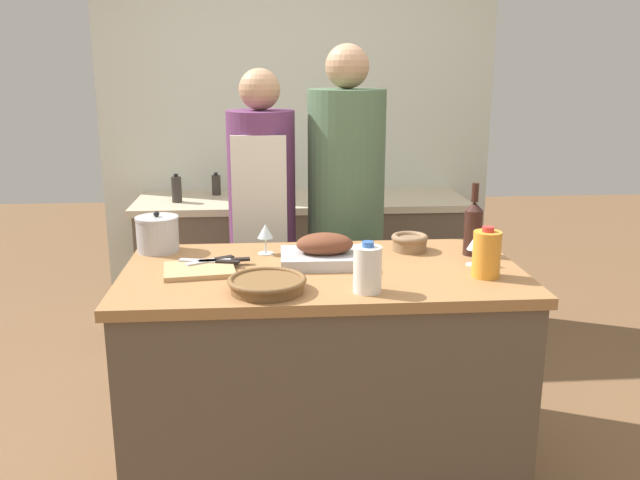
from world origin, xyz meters
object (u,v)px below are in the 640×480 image
(stock_pot, at_px, (158,234))
(wine_glass_right, at_px, (265,233))
(condiment_bottle_short, at_px, (177,189))
(person_cook_guest, at_px, (346,212))
(knife_chef, at_px, (211,261))
(knife_paring, at_px, (212,260))
(wicker_basket, at_px, (267,284))
(wine_bottle_green, at_px, (473,227))
(cutting_board, at_px, (199,270))
(knife_bread, at_px, (226,260))
(juice_jug, at_px, (487,254))
(wine_glass_left, at_px, (475,244))
(condiment_bottle_tall, at_px, (266,182))
(condiment_bottle_extra, at_px, (216,185))
(roasting_pan, at_px, (325,252))
(milk_jug, at_px, (368,269))
(person_cook_aproned, at_px, (262,224))
(mixing_bowl, at_px, (410,242))

(stock_pot, xyz_separation_m, wine_glass_right, (0.44, -0.07, 0.02))
(condiment_bottle_short, bearing_deg, person_cook_guest, -38.12)
(wine_glass_right, relative_size, knife_chef, 0.53)
(stock_pot, xyz_separation_m, knife_paring, (0.23, -0.22, -0.05))
(wicker_basket, xyz_separation_m, wine_bottle_green, (0.82, 0.39, 0.09))
(cutting_board, xyz_separation_m, stock_pot, (-0.19, 0.30, 0.06))
(wicker_basket, bearing_deg, knife_bread, 115.94)
(juice_jug, relative_size, wine_glass_left, 1.55)
(wine_bottle_green, bearing_deg, condiment_bottle_tall, 117.77)
(juice_jug, distance_m, person_cook_guest, 1.02)
(cutting_board, xyz_separation_m, knife_bread, (0.10, 0.08, 0.01))
(condiment_bottle_extra, bearing_deg, condiment_bottle_tall, 0.46)
(roasting_pan, xyz_separation_m, condiment_bottle_tall, (-0.22, 1.65, -0.01))
(wine_bottle_green, relative_size, wine_glass_right, 2.36)
(milk_jug, distance_m, condiment_bottle_short, 1.98)
(knife_bread, height_order, person_cook_aproned, person_cook_aproned)
(wine_glass_right, distance_m, condiment_bottle_short, 1.38)
(roasting_pan, bearing_deg, knife_bread, 178.50)
(knife_bread, bearing_deg, condiment_bottle_short, 104.35)
(stock_pot, xyz_separation_m, wine_glass_left, (1.23, -0.29, 0.01))
(wicker_basket, bearing_deg, person_cook_guest, 69.56)
(wine_bottle_green, bearing_deg, milk_jug, -139.06)
(condiment_bottle_short, bearing_deg, knife_paring, -77.75)
(stock_pot, relative_size, person_cook_aproned, 0.11)
(wine_bottle_green, xyz_separation_m, wine_glass_left, (-0.03, -0.14, -0.03))
(roasting_pan, height_order, wine_glass_left, roasting_pan)
(stock_pot, distance_m, wine_glass_right, 0.45)
(wine_bottle_green, distance_m, condiment_bottle_short, 1.91)
(mixing_bowl, bearing_deg, knife_chef, -168.37)
(stock_pot, xyz_separation_m, juice_jug, (1.23, -0.44, 0.01))
(roasting_pan, height_order, milk_jug, milk_jug)
(knife_chef, bearing_deg, condiment_bottle_extra, 93.36)
(condiment_bottle_extra, bearing_deg, wine_bottle_green, -54.19)
(person_cook_aproned, bearing_deg, knife_paring, -100.86)
(juice_jug, distance_m, wine_bottle_green, 0.29)
(wine_glass_left, relative_size, knife_bread, 0.61)
(milk_jug, distance_m, condiment_bottle_tall, 2.02)
(condiment_bottle_short, xyz_separation_m, condiment_bottle_extra, (0.21, 0.21, -0.01))
(mixing_bowl, height_order, knife_bread, mixing_bowl)
(wine_glass_left, bearing_deg, wine_glass_right, 164.64)
(knife_chef, bearing_deg, knife_bread, 9.89)
(roasting_pan, bearing_deg, knife_chef, 180.00)
(wicker_basket, height_order, condiment_bottle_short, condiment_bottle_short)
(knife_paring, distance_m, condiment_bottle_tall, 1.65)
(condiment_bottle_tall, bearing_deg, juice_jug, -66.98)
(stock_pot, distance_m, juice_jug, 1.31)
(stock_pot, relative_size, wine_glass_right, 1.41)
(condiment_bottle_short, distance_m, person_cook_guest, 1.15)
(roasting_pan, distance_m, wine_bottle_green, 0.61)
(stock_pot, bearing_deg, wine_glass_left, -13.33)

